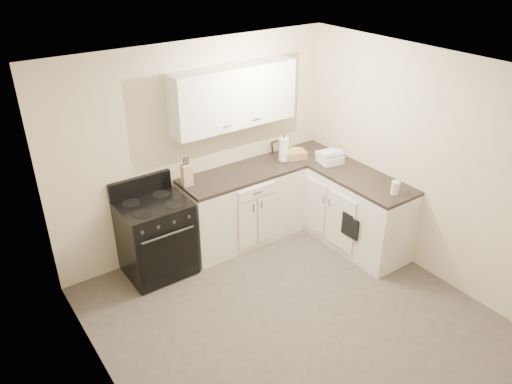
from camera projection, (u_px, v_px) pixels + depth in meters
floor at (290, 316)px, 5.14m from camera, size 3.60×3.60×0.00m
ceiling at (300, 76)px, 3.97m from camera, size 3.60×3.60×0.00m
wall_back at (198, 148)px, 5.86m from camera, size 3.60×0.00×3.60m
wall_right at (422, 164)px, 5.47m from camera, size 0.00×3.60×3.60m
wall_left at (103, 283)px, 3.64m from camera, size 0.00×3.60×3.60m
wall_front at (468, 325)px, 3.25m from camera, size 3.60×0.00×3.60m
base_cabinets_back at (243, 208)px, 6.23m from camera, size 1.55×0.60×0.90m
base_cabinets_right at (342, 204)px, 6.31m from camera, size 0.60×1.90×0.90m
countertop_back at (242, 174)px, 6.01m from camera, size 1.55×0.60×0.04m
countertop_right at (345, 171)px, 6.09m from camera, size 0.60×1.90×0.04m
upper_cabinets at (234, 97)px, 5.69m from camera, size 1.55×0.30×0.70m
stove at (156, 238)px, 5.60m from camera, size 0.73×0.62×0.88m
knife_block at (187, 175)px, 5.65m from camera, size 0.12×0.11×0.25m
paper_towel at (284, 150)px, 6.23m from camera, size 0.14×0.14×0.30m
picture_frame at (275, 147)px, 6.50m from camera, size 0.13×0.06×0.16m
wicker_basket at (294, 155)px, 6.35m from camera, size 0.33×0.27×0.10m
countertop_grill at (330, 159)px, 6.23m from camera, size 0.30×0.29×0.10m
glass_jar at (395, 188)px, 5.48m from camera, size 0.10×0.10×0.15m
oven_mitt_near at (353, 229)px, 5.76m from camera, size 0.02×0.15×0.26m
oven_mitt_far at (347, 225)px, 5.82m from camera, size 0.02×0.17×0.29m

